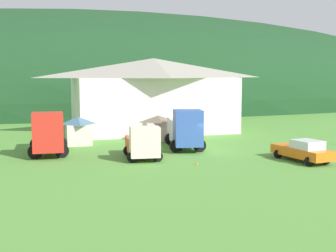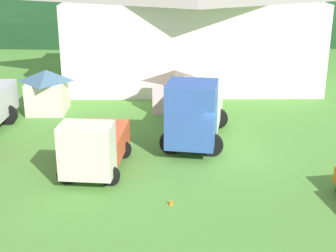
{
  "view_description": "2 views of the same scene",
  "coord_description": "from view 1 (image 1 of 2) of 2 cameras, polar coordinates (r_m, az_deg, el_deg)",
  "views": [
    {
      "loc": [
        -14.51,
        -35.65,
        6.65
      ],
      "look_at": [
        -3.1,
        1.56,
        2.14
      ],
      "focal_mm": 49.77,
      "sensor_mm": 36.0,
      "label": 1
    },
    {
      "loc": [
        -3.17,
        -21.64,
        9.31
      ],
      "look_at": [
        -2.79,
        0.18,
        1.57
      ],
      "focal_mm": 53.28,
      "sensor_mm": 36.0,
      "label": 2
    }
  ],
  "objects": [
    {
      "name": "play_shed_cream",
      "position": [
        43.66,
        -10.92,
        -0.51
      ],
      "size": [
        2.41,
        2.76,
        2.58
      ],
      "color": "beige",
      "rests_on": "ground"
    },
    {
      "name": "play_shed_pink",
      "position": [
        45.26,
        -1.24,
        -0.2
      ],
      "size": [
        2.89,
        2.2,
        2.49
      ],
      "color": "beige",
      "rests_on": "ground"
    },
    {
      "name": "depot_building",
      "position": [
        51.71,
        -1.77,
        3.91
      ],
      "size": [
        18.57,
        9.48,
        8.17
      ],
      "color": "white",
      "rests_on": "ground"
    },
    {
      "name": "light_truck_cream",
      "position": [
        35.69,
        -3.13,
        -2.14
      ],
      "size": [
        2.99,
        4.99,
        2.65
      ],
      "rotation": [
        0.0,
        0.0,
        -1.68
      ],
      "color": "beige",
      "rests_on": "ground"
    },
    {
      "name": "ground_plane",
      "position": [
        39.06,
        5.03,
        -3.22
      ],
      "size": [
        200.0,
        200.0,
        0.0
      ],
      "primitive_type": "plane",
      "color": "#518C38"
    },
    {
      "name": "forested_hill_backdrop",
      "position": [
        93.79,
        -8.12,
        2.48
      ],
      "size": [
        169.82,
        60.0,
        36.71
      ],
      "primitive_type": "ellipsoid",
      "color": "#193D1E",
      "rests_on": "ground"
    },
    {
      "name": "traffic_cone_near_pickup",
      "position": [
        33.94,
        3.56,
        -4.7
      ],
      "size": [
        0.36,
        0.36,
        0.49
      ],
      "primitive_type": "cone",
      "color": "orange",
      "rests_on": "ground"
    },
    {
      "name": "service_pickup_orange",
      "position": [
        36.25,
        16.19,
        -2.9
      ],
      "size": [
        2.78,
        5.28,
        1.66
      ],
      "rotation": [
        0.0,
        0.0,
        -1.42
      ],
      "color": "orange",
      "rests_on": "ground"
    },
    {
      "name": "box_truck_blue",
      "position": [
        40.41,
        2.07,
        -0.36
      ],
      "size": [
        3.76,
        6.94,
        3.54
      ],
      "rotation": [
        0.0,
        0.0,
        -1.76
      ],
      "color": "#3356AD",
      "rests_on": "ground"
    },
    {
      "name": "traffic_cone_mid_row",
      "position": [
        40.71,
        15.0,
        -3.02
      ],
      "size": [
        0.36,
        0.36,
        0.49
      ],
      "primitive_type": "cone",
      "color": "orange",
      "rests_on": "ground"
    },
    {
      "name": "crane_truck_red",
      "position": [
        38.82,
        -14.47,
        -0.93
      ],
      "size": [
        3.33,
        6.81,
        3.56
      ],
      "rotation": [
        0.0,
        0.0,
        -1.62
      ],
      "color": "red",
      "rests_on": "ground"
    }
  ]
}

